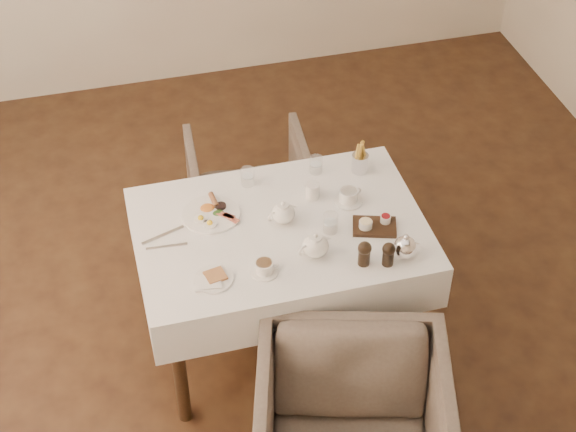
# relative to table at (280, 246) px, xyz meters

# --- Properties ---
(table) EXTENTS (1.28, 0.88, 0.75)m
(table) POSITION_rel_table_xyz_m (0.00, 0.00, 0.00)
(table) COLOR black
(table) RESTS_ON ground
(armchair_far) EXTENTS (0.68, 0.69, 0.59)m
(armchair_far) POSITION_rel_table_xyz_m (0.03, 0.81, -0.34)
(armchair_far) COLOR brown
(armchair_far) RESTS_ON ground
(breakfast_plate) EXTENTS (0.26, 0.26, 0.03)m
(breakfast_plate) POSITION_rel_table_xyz_m (-0.28, 0.16, 0.13)
(breakfast_plate) COLOR white
(breakfast_plate) RESTS_ON table
(side_plate) EXTENTS (0.17, 0.16, 0.02)m
(side_plate) POSITION_rel_table_xyz_m (-0.35, -0.25, 0.12)
(side_plate) COLOR white
(side_plate) RESTS_ON table
(teapot_centre) EXTENTS (0.17, 0.15, 0.12)m
(teapot_centre) POSITION_rel_table_xyz_m (0.02, 0.03, 0.17)
(teapot_centre) COLOR white
(teapot_centre) RESTS_ON table
(teapot_front) EXTENTS (0.19, 0.16, 0.13)m
(teapot_front) POSITION_rel_table_xyz_m (0.10, -0.21, 0.18)
(teapot_front) COLOR white
(teapot_front) RESTS_ON table
(creamer) EXTENTS (0.09, 0.09, 0.08)m
(creamer) POSITION_rel_table_xyz_m (0.19, 0.16, 0.16)
(creamer) COLOR white
(creamer) RESTS_ON table
(teacup_near) EXTENTS (0.12, 0.12, 0.06)m
(teacup_near) POSITION_rel_table_xyz_m (-0.13, -0.25, 0.14)
(teacup_near) COLOR white
(teacup_near) RESTS_ON table
(teacup_far) EXTENTS (0.13, 0.13, 0.07)m
(teacup_far) POSITION_rel_table_xyz_m (0.34, 0.09, 0.15)
(teacup_far) COLOR white
(teacup_far) RESTS_ON table
(glass_left) EXTENTS (0.07, 0.07, 0.09)m
(glass_left) POSITION_rel_table_xyz_m (-0.07, 0.33, 0.16)
(glass_left) COLOR silver
(glass_left) RESTS_ON table
(glass_mid) EXTENTS (0.07, 0.07, 0.09)m
(glass_mid) POSITION_rel_table_xyz_m (0.21, -0.08, 0.16)
(glass_mid) COLOR silver
(glass_mid) RESTS_ON table
(glass_right) EXTENTS (0.08, 0.08, 0.09)m
(glass_right) POSITION_rel_table_xyz_m (0.26, 0.33, 0.16)
(glass_right) COLOR silver
(glass_right) RESTS_ON table
(condiment_board) EXTENTS (0.22, 0.18, 0.05)m
(condiment_board) POSITION_rel_table_xyz_m (0.40, -0.11, 0.13)
(condiment_board) COLOR black
(condiment_board) RESTS_ON table
(pepper_mill_left) EXTENTS (0.07, 0.07, 0.12)m
(pepper_mill_left) POSITION_rel_table_xyz_m (0.28, -0.31, 0.18)
(pepper_mill_left) COLOR black
(pepper_mill_left) RESTS_ON table
(pepper_mill_right) EXTENTS (0.07, 0.07, 0.12)m
(pepper_mill_right) POSITION_rel_table_xyz_m (0.38, -0.34, 0.17)
(pepper_mill_right) COLOR black
(pepper_mill_right) RESTS_ON table
(silver_pot) EXTENTS (0.13, 0.11, 0.13)m
(silver_pot) POSITION_rel_table_xyz_m (0.46, -0.32, 0.18)
(silver_pot) COLOR white
(silver_pot) RESTS_ON table
(fries_cup) EXTENTS (0.08, 0.08, 0.17)m
(fries_cup) POSITION_rel_table_xyz_m (0.46, 0.29, 0.19)
(fries_cup) COLOR silver
(fries_cup) RESTS_ON table
(cutlery_fork) EXTENTS (0.20, 0.08, 0.00)m
(cutlery_fork) POSITION_rel_table_xyz_m (-0.51, 0.08, 0.12)
(cutlery_fork) COLOR silver
(cutlery_fork) RESTS_ON table
(cutlery_knife) EXTENTS (0.18, 0.03, 0.00)m
(cutlery_knife) POSITION_rel_table_xyz_m (-0.51, 0.00, 0.12)
(cutlery_knife) COLOR silver
(cutlery_knife) RESTS_ON table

